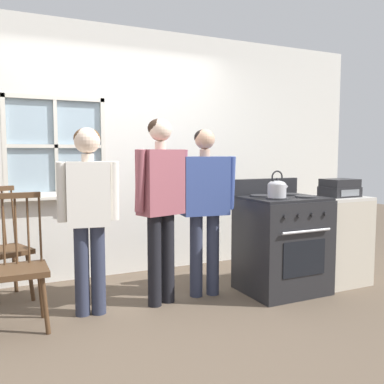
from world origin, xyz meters
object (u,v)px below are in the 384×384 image
chair_center_cluster (2,250)px  person_teen_center (161,194)px  kettle (277,188)px  side_counter (336,240)px  chair_by_window (18,269)px  stereo (340,188)px  potted_plant (77,188)px  person_adult_right (205,197)px  person_elderly_left (89,203)px  stove (282,243)px

chair_center_cluster → person_teen_center: 1.55m
kettle → side_counter: 1.03m
chair_by_window → chair_center_cluster: 0.74m
side_counter → stereo: stereo is taller
chair_by_window → potted_plant: (0.65, 1.05, 0.52)m
person_adult_right → chair_by_window: bearing=-170.4°
person_elderly_left → person_teen_center: bearing=7.9°
person_teen_center → stereo: bearing=-23.5°
potted_plant → side_counter: (2.40, -1.22, -0.53)m
person_teen_center → side_counter: size_ratio=1.82×
person_elderly_left → chair_center_cluster: bearing=143.3°
person_elderly_left → potted_plant: 1.00m
person_teen_center → stereo: person_teen_center is taller
potted_plant → stereo: (2.40, -1.24, 0.00)m
person_elderly_left → potted_plant: bearing=94.5°
potted_plant → stereo: 2.70m
chair_by_window → person_adult_right: size_ratio=0.66×
person_elderly_left → person_teen_center: person_teen_center is taller
kettle → potted_plant: kettle is taller
stove → potted_plant: potted_plant is taller
person_teen_center → potted_plant: bearing=100.6°
potted_plant → person_adult_right: bearing=-45.0°
chair_center_cluster → potted_plant: potted_plant is taller
stove → side_counter: (0.68, -0.02, -0.02)m
kettle → stove: bearing=37.7°
chair_center_cluster → person_elderly_left: 1.05m
stereo → person_teen_center: bearing=173.3°
chair_center_cluster → stereo: 3.31m
person_teen_center → stove: bearing=-25.3°
chair_center_cluster → kettle: bearing=-44.7°
person_teen_center → potted_plant: (-0.53, 1.02, -0.01)m
chair_center_cluster → potted_plant: 0.96m
person_teen_center → kettle: 1.06m
person_elderly_left → person_adult_right: bearing=10.7°
person_elderly_left → side_counter: 2.55m
kettle → side_counter: size_ratio=0.27×
chair_center_cluster → stove: 2.61m
chair_by_window → potted_plant: 1.34m
chair_by_window → chair_center_cluster: same height
person_elderly_left → person_teen_center: (0.63, -0.02, 0.05)m
stove → kettle: (-0.17, -0.13, 0.55)m
chair_by_window → side_counter: chair_by_window is taller
chair_center_cluster → person_elderly_left: size_ratio=0.67×
person_adult_right → potted_plant: bearing=142.1°
chair_by_window → chair_center_cluster: size_ratio=1.00×
chair_by_window → potted_plant: potted_plant is taller
potted_plant → side_counter: size_ratio=0.28×
person_elderly_left → potted_plant: (0.10, 1.00, 0.04)m
stove → side_counter: size_ratio=1.20×
person_elderly_left → side_counter: person_elderly_left is taller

